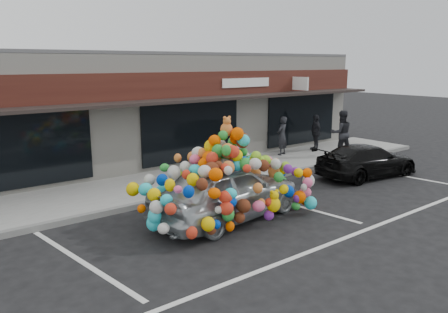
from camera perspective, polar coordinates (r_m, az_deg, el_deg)
ground at (r=10.70m, az=-1.22°, el=-9.38°), size 90.00×90.00×0.00m
shop_building at (r=17.57m, az=-17.95°, el=5.82°), size 24.00×7.20×4.31m
sidewalk at (r=13.93m, az=-11.09°, el=-4.13°), size 26.00×3.00×0.15m
kerb at (r=12.66m, az=-8.00°, el=-5.68°), size 26.00×0.18×0.16m
parking_stripe_left at (r=9.50m, az=-18.12°, el=-12.91°), size 0.73×4.37×0.01m
parking_stripe_mid at (r=12.60m, az=8.58°, el=-6.13°), size 0.73×4.37×0.01m
parking_stripe_right at (r=16.79m, az=21.47°, el=-2.21°), size 0.73×4.37×0.01m
lane_line at (r=10.52m, az=15.49°, el=-10.23°), size 14.00×0.12×0.01m
toy_car at (r=11.06m, az=0.48°, el=-3.73°), size 3.10×4.76×2.66m
black_sedan at (r=16.05m, az=18.17°, el=-0.51°), size 2.10×4.13×1.15m
pedestrian_a at (r=18.28m, az=7.59°, el=2.70°), size 0.67×0.54×1.61m
pedestrian_b at (r=18.66m, az=15.06°, el=2.99°), size 1.13×1.04×1.87m
pedestrian_c at (r=19.56m, az=11.87°, el=3.10°), size 0.99×0.75×1.56m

